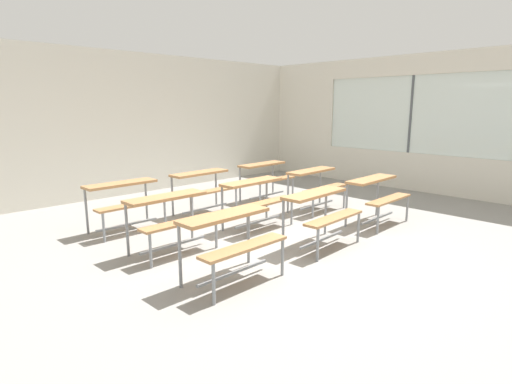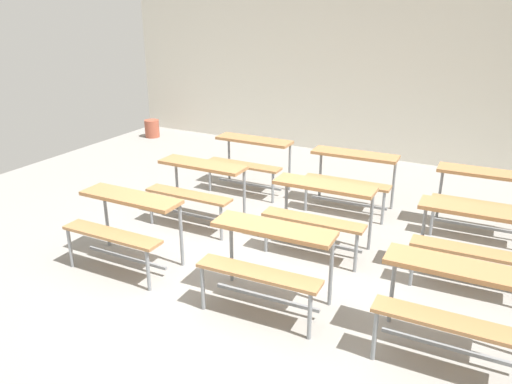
{
  "view_description": "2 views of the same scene",
  "coord_description": "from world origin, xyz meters",
  "px_view_note": "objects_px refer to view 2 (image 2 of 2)",
  "views": [
    {
      "loc": [
        -4.0,
        -3.76,
        1.89
      ],
      "look_at": [
        0.35,
        0.7,
        0.58
      ],
      "focal_mm": 28.81,
      "sensor_mm": 36.0,
      "label": 1
    },
    {
      "loc": [
        2.15,
        -4.07,
        2.62
      ],
      "look_at": [
        -0.51,
        0.92,
        0.45
      ],
      "focal_mm": 35.82,
      "sensor_mm": 36.0,
      "label": 2
    }
  ],
  "objects_px": {
    "desk_bench_r0c1": "(269,250)",
    "desk_bench_r0c2": "(455,293)",
    "desk_bench_r1c1": "(320,202)",
    "desk_bench_r2c2": "(485,189)",
    "desk_bench_r1c0": "(198,180)",
    "trash_bin": "(152,128)",
    "desk_bench_r2c0": "(250,153)",
    "desk_bench_r2c1": "(352,168)",
    "desk_bench_r0c0": "(125,215)",
    "desk_bench_r1c2": "(476,230)"
  },
  "relations": [
    {
      "from": "desk_bench_r2c0",
      "to": "trash_bin",
      "type": "bearing_deg",
      "value": 151.02
    },
    {
      "from": "desk_bench_r0c2",
      "to": "desk_bench_r2c1",
      "type": "relative_size",
      "value": 0.99
    },
    {
      "from": "desk_bench_r0c2",
      "to": "desk_bench_r0c1",
      "type": "bearing_deg",
      "value": 179.88
    },
    {
      "from": "desk_bench_r0c0",
      "to": "desk_bench_r2c0",
      "type": "height_order",
      "value": "same"
    },
    {
      "from": "desk_bench_r0c0",
      "to": "desk_bench_r2c1",
      "type": "bearing_deg",
      "value": 57.72
    },
    {
      "from": "desk_bench_r1c1",
      "to": "trash_bin",
      "type": "distance_m",
      "value": 5.61
    },
    {
      "from": "desk_bench_r0c2",
      "to": "desk_bench_r2c1",
      "type": "bearing_deg",
      "value": 121.54
    },
    {
      "from": "desk_bench_r1c1",
      "to": "desk_bench_r2c0",
      "type": "xyz_separation_m",
      "value": [
        -1.56,
        1.28,
        0.0
      ]
    },
    {
      "from": "desk_bench_r2c0",
      "to": "desk_bench_r1c1",
      "type": "bearing_deg",
      "value": -40.18
    },
    {
      "from": "desk_bench_r2c0",
      "to": "desk_bench_r2c1",
      "type": "xyz_separation_m",
      "value": [
        1.49,
        -0.01,
        0.0
      ]
    },
    {
      "from": "desk_bench_r0c1",
      "to": "desk_bench_r0c2",
      "type": "xyz_separation_m",
      "value": [
        1.54,
        0.04,
        0.0
      ]
    },
    {
      "from": "desk_bench_r2c1",
      "to": "desk_bench_r2c0",
      "type": "bearing_deg",
      "value": 177.25
    },
    {
      "from": "desk_bench_r0c1",
      "to": "trash_bin",
      "type": "distance_m",
      "value": 6.36
    },
    {
      "from": "desk_bench_r0c1",
      "to": "desk_bench_r0c2",
      "type": "bearing_deg",
      "value": -1.52
    },
    {
      "from": "desk_bench_r0c0",
      "to": "desk_bench_r1c2",
      "type": "xyz_separation_m",
      "value": [
        3.17,
        1.29,
        0.0
      ]
    },
    {
      "from": "desk_bench_r2c0",
      "to": "desk_bench_r1c0",
      "type": "bearing_deg",
      "value": -91.29
    },
    {
      "from": "desk_bench_r0c1",
      "to": "desk_bench_r1c1",
      "type": "xyz_separation_m",
      "value": [
        -0.0,
        1.24,
        0.0
      ]
    },
    {
      "from": "desk_bench_r0c0",
      "to": "desk_bench_r1c0",
      "type": "distance_m",
      "value": 1.24
    },
    {
      "from": "desk_bench_r0c2",
      "to": "desk_bench_r2c0",
      "type": "height_order",
      "value": "same"
    },
    {
      "from": "desk_bench_r2c0",
      "to": "desk_bench_r2c1",
      "type": "distance_m",
      "value": 1.49
    },
    {
      "from": "desk_bench_r0c0",
      "to": "desk_bench_r1c2",
      "type": "distance_m",
      "value": 3.42
    },
    {
      "from": "desk_bench_r0c1",
      "to": "desk_bench_r1c2",
      "type": "distance_m",
      "value": 2.01
    },
    {
      "from": "desk_bench_r2c2",
      "to": "desk_bench_r1c0",
      "type": "bearing_deg",
      "value": -159.53
    },
    {
      "from": "desk_bench_r1c1",
      "to": "trash_bin",
      "type": "xyz_separation_m",
      "value": [
        -4.73,
        2.99,
        -0.39
      ]
    },
    {
      "from": "desk_bench_r0c2",
      "to": "trash_bin",
      "type": "bearing_deg",
      "value": 144.71
    },
    {
      "from": "desk_bench_r1c1",
      "to": "trash_bin",
      "type": "relative_size",
      "value": 3.27
    },
    {
      "from": "desk_bench_r2c0",
      "to": "desk_bench_r1c2",
      "type": "bearing_deg",
      "value": -22.49
    },
    {
      "from": "desk_bench_r1c1",
      "to": "desk_bench_r2c0",
      "type": "distance_m",
      "value": 2.02
    },
    {
      "from": "desk_bench_r0c2",
      "to": "desk_bench_r1c2",
      "type": "relative_size",
      "value": 0.99
    },
    {
      "from": "desk_bench_r0c2",
      "to": "desk_bench_r2c1",
      "type": "distance_m",
      "value": 2.95
    },
    {
      "from": "desk_bench_r0c0",
      "to": "desk_bench_r1c2",
      "type": "bearing_deg",
      "value": 21.36
    },
    {
      "from": "desk_bench_r1c0",
      "to": "desk_bench_r2c0",
      "type": "xyz_separation_m",
      "value": [
        0.01,
        1.3,
        0.0
      ]
    },
    {
      "from": "desk_bench_r2c2",
      "to": "trash_bin",
      "type": "height_order",
      "value": "desk_bench_r2c2"
    },
    {
      "from": "desk_bench_r1c1",
      "to": "desk_bench_r2c2",
      "type": "xyz_separation_m",
      "value": [
        1.52,
        1.28,
        0.0
      ]
    },
    {
      "from": "desk_bench_r1c0",
      "to": "desk_bench_r2c2",
      "type": "relative_size",
      "value": 0.99
    },
    {
      "from": "desk_bench_r0c1",
      "to": "desk_bench_r2c1",
      "type": "xyz_separation_m",
      "value": [
        -0.07,
        2.51,
        0.0
      ]
    },
    {
      "from": "desk_bench_r0c1",
      "to": "desk_bench_r1c1",
      "type": "height_order",
      "value": "same"
    },
    {
      "from": "desk_bench_r2c0",
      "to": "desk_bench_r2c1",
      "type": "relative_size",
      "value": 0.99
    },
    {
      "from": "desk_bench_r0c2",
      "to": "desk_bench_r2c2",
      "type": "height_order",
      "value": "same"
    },
    {
      "from": "desk_bench_r0c0",
      "to": "desk_bench_r2c0",
      "type": "xyz_separation_m",
      "value": [
        0.06,
        2.54,
        0.0
      ]
    },
    {
      "from": "desk_bench_r0c1",
      "to": "desk_bench_r1c2",
      "type": "relative_size",
      "value": 1.0
    },
    {
      "from": "desk_bench_r0c0",
      "to": "desk_bench_r0c1",
      "type": "distance_m",
      "value": 1.62
    },
    {
      "from": "desk_bench_r1c0",
      "to": "trash_bin",
      "type": "distance_m",
      "value": 4.38
    },
    {
      "from": "desk_bench_r1c0",
      "to": "trash_bin",
      "type": "bearing_deg",
      "value": 135.74
    },
    {
      "from": "desk_bench_r0c1",
      "to": "desk_bench_r0c2",
      "type": "height_order",
      "value": "same"
    },
    {
      "from": "trash_bin",
      "to": "desk_bench_r2c2",
      "type": "bearing_deg",
      "value": -15.34
    },
    {
      "from": "desk_bench_r0c0",
      "to": "desk_bench_r2c1",
      "type": "relative_size",
      "value": 0.99
    },
    {
      "from": "desk_bench_r1c1",
      "to": "desk_bench_r2c1",
      "type": "height_order",
      "value": "same"
    },
    {
      "from": "desk_bench_r0c0",
      "to": "desk_bench_r2c2",
      "type": "xyz_separation_m",
      "value": [
        3.13,
        2.54,
        0.0
      ]
    },
    {
      "from": "desk_bench_r0c0",
      "to": "desk_bench_r0c2",
      "type": "bearing_deg",
      "value": 0.08
    }
  ]
}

